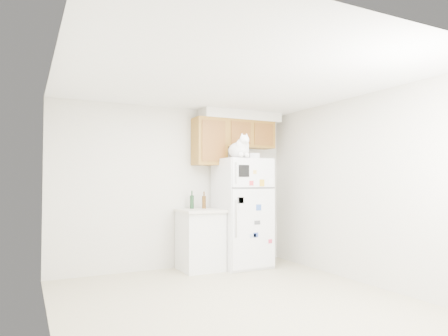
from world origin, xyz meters
TOP-DOWN VIEW (x-y plane):
  - ground_plane at (0.00, 0.00)m, footprint 3.80×4.00m
  - room_shell at (0.12, 0.24)m, footprint 3.84×4.04m
  - refrigerator at (0.97, 1.61)m, footprint 0.76×0.78m
  - base_counter at (0.29, 1.68)m, footprint 0.64×0.64m
  - cat at (0.80, 1.35)m, footprint 0.36×0.52m
  - storage_box_back at (1.15, 1.77)m, footprint 0.22×0.19m
  - storage_box_front at (1.14, 1.50)m, footprint 0.18×0.16m
  - bottle_green at (0.22, 1.85)m, footprint 0.07×0.07m
  - bottle_amber at (0.40, 1.80)m, footprint 0.06×0.06m

SIDE VIEW (x-z plane):
  - ground_plane at x=0.00m, z-range -0.01..0.00m
  - base_counter at x=0.29m, z-range 0.00..0.92m
  - refrigerator at x=0.97m, z-range 0.00..1.70m
  - bottle_amber at x=0.40m, z-range 0.92..1.19m
  - bottle_green at x=0.22m, z-range 0.92..1.20m
  - room_shell at x=0.12m, z-range 0.41..2.93m
  - storage_box_front at x=1.14m, z-range 1.70..1.79m
  - storage_box_back at x=1.15m, z-range 1.70..1.80m
  - cat at x=0.80m, z-range 1.65..2.02m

